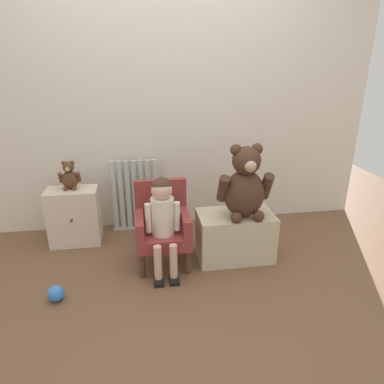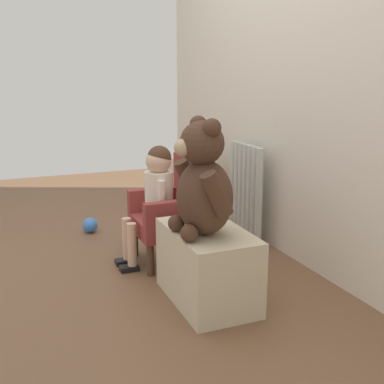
# 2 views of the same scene
# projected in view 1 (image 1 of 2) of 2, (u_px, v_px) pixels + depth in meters

# --- Properties ---
(ground_plane) EXTENTS (6.00, 6.00, 0.00)m
(ground_plane) POSITION_uv_depth(u_px,v_px,m) (183.00, 295.00, 2.31)
(ground_plane) COLOR brown
(back_wall) EXTENTS (3.80, 0.05, 2.40)m
(back_wall) POSITION_uv_depth(u_px,v_px,m) (164.00, 96.00, 2.98)
(back_wall) COLOR beige
(back_wall) RESTS_ON ground_plane
(radiator) EXTENTS (0.43, 0.05, 0.67)m
(radiator) POSITION_uv_depth(u_px,v_px,m) (135.00, 196.00, 3.13)
(radiator) COLOR beige
(radiator) RESTS_ON ground_plane
(small_dresser) EXTENTS (0.42, 0.27, 0.49)m
(small_dresser) POSITION_uv_depth(u_px,v_px,m) (74.00, 216.00, 2.92)
(small_dresser) COLOR beige
(small_dresser) RESTS_ON ground_plane
(child_armchair) EXTENTS (0.40, 0.37, 0.64)m
(child_armchair) POSITION_uv_depth(u_px,v_px,m) (162.00, 225.00, 2.61)
(child_armchair) COLOR maroon
(child_armchair) RESTS_ON ground_plane
(child_figure) EXTENTS (0.25, 0.35, 0.72)m
(child_figure) POSITION_uv_depth(u_px,v_px,m) (163.00, 212.00, 2.45)
(child_figure) COLOR silver
(child_figure) RESTS_ON ground_plane
(low_bench) EXTENTS (0.59, 0.35, 0.38)m
(low_bench) POSITION_uv_depth(u_px,v_px,m) (235.00, 236.00, 2.72)
(low_bench) COLOR beige
(low_bench) RESTS_ON ground_plane
(large_teddy_bear) EXTENTS (0.41, 0.29, 0.56)m
(large_teddy_bear) POSITION_uv_depth(u_px,v_px,m) (245.00, 186.00, 2.53)
(large_teddy_bear) COLOR #462D1F
(large_teddy_bear) RESTS_ON low_bench
(small_teddy_bear) EXTENTS (0.17, 0.12, 0.24)m
(small_teddy_bear) POSITION_uv_depth(u_px,v_px,m) (70.00, 177.00, 2.81)
(small_teddy_bear) COLOR #54331E
(small_teddy_bear) RESTS_ON small_dresser
(toy_ball) EXTENTS (0.11, 0.11, 0.11)m
(toy_ball) POSITION_uv_depth(u_px,v_px,m) (56.00, 293.00, 2.25)
(toy_ball) COLOR #3979D9
(toy_ball) RESTS_ON ground_plane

